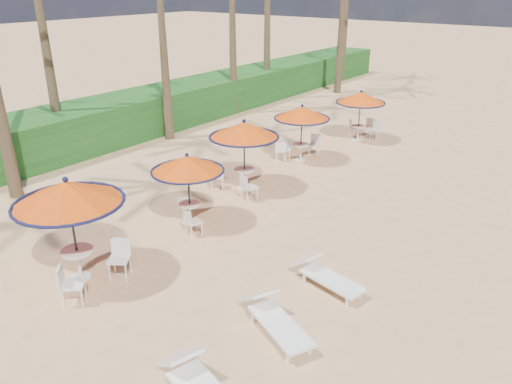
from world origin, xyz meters
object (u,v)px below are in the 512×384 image
(station_3, at_px, (300,119))
(lounger_far, at_px, (326,275))
(station_0, at_px, (71,203))
(station_2, at_px, (243,137))
(station_4, at_px, (362,104))
(station_1, at_px, (187,170))
(lounger_mid, at_px, (275,318))

(station_3, xyz_separation_m, lounger_far, (5.44, -7.25, -1.37))
(station_0, distance_m, station_3, 10.62)
(station_0, bearing_deg, lounger_far, 34.47)
(station_2, xyz_separation_m, lounger_far, (5.32, -3.48, -1.59))
(lounger_far, bearing_deg, station_4, 124.26)
(station_0, height_order, station_4, station_0)
(station_2, bearing_deg, station_1, -82.41)
(station_0, relative_size, station_2, 1.07)
(station_1, relative_size, station_4, 0.98)
(station_2, height_order, station_4, station_2)
(station_1, relative_size, lounger_far, 1.15)
(station_3, relative_size, lounger_far, 1.19)
(station_2, distance_m, station_3, 3.78)
(station_0, bearing_deg, lounger_mid, 14.43)
(station_0, relative_size, station_3, 1.15)
(station_3, relative_size, station_4, 1.01)
(station_1, bearing_deg, station_0, -89.36)
(station_1, bearing_deg, station_4, 89.30)
(station_0, height_order, station_2, station_0)
(station_4, bearing_deg, lounger_mid, -70.20)
(station_3, bearing_deg, station_2, -88.12)
(station_1, distance_m, station_4, 10.79)
(station_1, bearing_deg, lounger_mid, -27.16)
(station_2, relative_size, lounger_mid, 1.20)
(station_4, xyz_separation_m, lounger_far, (4.78, -11.23, -1.36))
(station_0, xyz_separation_m, station_3, (-0.57, 10.60, -0.36))
(station_2, height_order, station_3, station_2)
(station_0, xyz_separation_m, lounger_far, (4.87, 3.34, -1.73))
(station_1, height_order, station_4, station_4)
(station_3, bearing_deg, lounger_far, -53.12)
(station_3, xyz_separation_m, lounger_mid, (5.46, -9.34, -1.35))
(station_4, distance_m, lounger_mid, 14.22)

